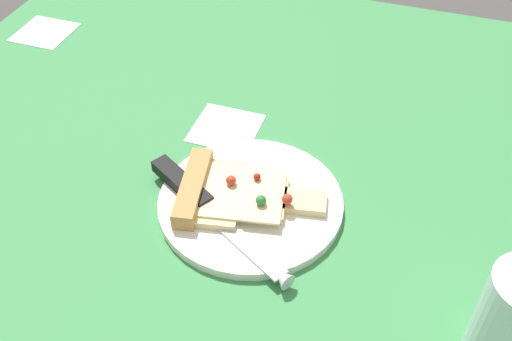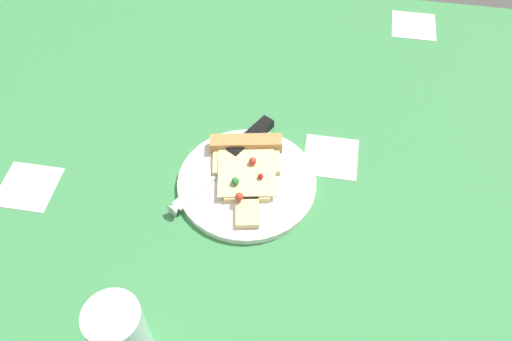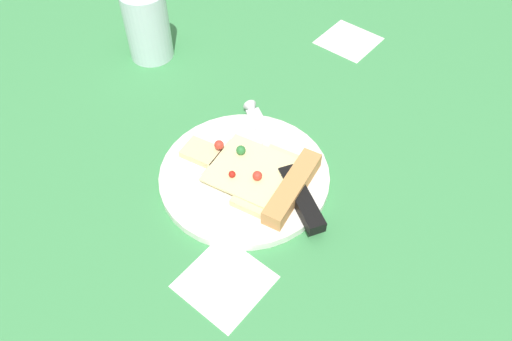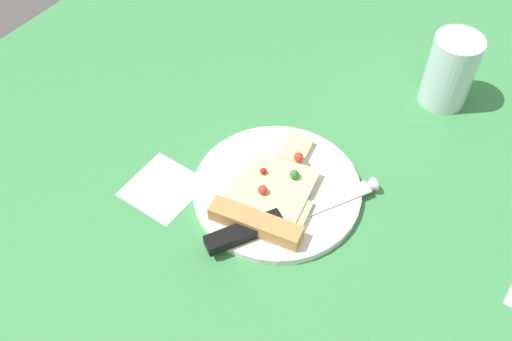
{
  "view_description": "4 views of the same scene",
  "coord_description": "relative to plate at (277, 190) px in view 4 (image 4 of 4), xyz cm",
  "views": [
    {
      "loc": [
        38.08,
        7.04,
        53.38
      ],
      "look_at": [
        -11.69,
        -9.77,
        3.74
      ],
      "focal_mm": 42.12,
      "sensor_mm": 36.0,
      "label": 1
    },
    {
      "loc": [
        -19.45,
        42.91,
        71.77
      ],
      "look_at": [
        -10.44,
        -11.46,
        1.79
      ],
      "focal_mm": 38.64,
      "sensor_mm": 36.0,
      "label": 2
    },
    {
      "loc": [
        -41.01,
        -37.88,
        51.55
      ],
      "look_at": [
        -9.17,
        -11.57,
        3.03
      ],
      "focal_mm": 35.22,
      "sensor_mm": 36.0,
      "label": 3
    },
    {
      "loc": [
        14.7,
        -48.93,
        61.3
      ],
      "look_at": [
        -12.28,
        -10.11,
        3.03
      ],
      "focal_mm": 40.12,
      "sensor_mm": 36.0,
      "label": 4
    }
  ],
  "objects": [
    {
      "name": "ground_plane",
      "position": [
        9.25,
        9.63,
        -2.08
      ],
      "size": [
        131.58,
        131.58,
        3.0
      ],
      "color": "#3D8C4C",
      "rests_on": "ground"
    },
    {
      "name": "plate",
      "position": [
        0.0,
        0.0,
        0.0
      ],
      "size": [
        22.42,
        22.42,
        1.16
      ],
      "primitive_type": "cylinder",
      "color": "white",
      "rests_on": "ground_plane"
    },
    {
      "name": "pizza_slice",
      "position": [
        0.49,
        -2.5,
        1.38
      ],
      "size": [
        12.71,
        18.55,
        2.58
      ],
      "rotation": [
        0.0,
        0.0,
        0.19
      ],
      "color": "beige",
      "rests_on": "plate"
    },
    {
      "name": "knife",
      "position": [
        3.13,
        -4.64,
        1.18
      ],
      "size": [
        13.92,
        21.78,
        2.45
      ],
      "rotation": [
        0.0,
        0.0,
        -0.53
      ],
      "color": "silver",
      "rests_on": "plate"
    },
    {
      "name": "drinking_glass",
      "position": [
        10.77,
        29.44,
        5.07
      ],
      "size": [
        7.1,
        7.1,
        11.3
      ],
      "primitive_type": "cylinder",
      "color": "silver",
      "rests_on": "ground_plane"
    }
  ]
}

